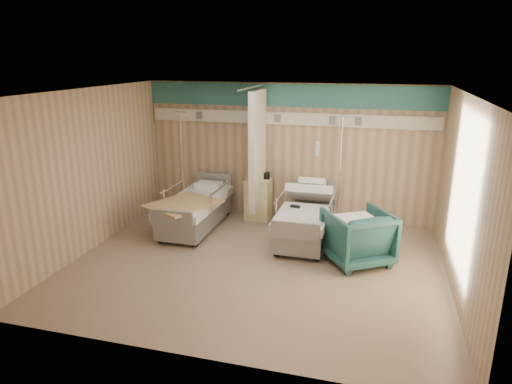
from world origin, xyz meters
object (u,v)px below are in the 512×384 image
at_px(iv_stand_right, 338,203).
at_px(bed_left, 195,213).
at_px(bedside_cabinet, 258,199).
at_px(bed_right, 305,223).
at_px(visitor_armchair, 357,237).
at_px(iv_stand_left, 184,194).

bearing_deg(iv_stand_right, bed_left, -160.05).
bearing_deg(bedside_cabinet, bed_left, -139.40).
height_order(bed_left, iv_stand_right, iv_stand_right).
bearing_deg(bed_left, bed_right, 0.00).
distance_m(visitor_armchair, iv_stand_right, 1.80).
relative_size(bed_right, bed_left, 1.00).
bearing_deg(visitor_armchair, iv_stand_right, -107.46).
relative_size(visitor_armchair, iv_stand_right, 0.45).
bearing_deg(bed_right, iv_stand_right, 62.97).
relative_size(bed_right, visitor_armchair, 2.18).
xyz_separation_m(bed_left, visitor_armchair, (3.19, -0.75, 0.14)).
distance_m(bed_right, bedside_cabinet, 1.46).
xyz_separation_m(bed_left, bedside_cabinet, (1.05, 0.90, 0.11)).
bearing_deg(visitor_armchair, bed_left, -46.41).
bearing_deg(iv_stand_right, bedside_cabinet, -177.22).
bearing_deg(iv_stand_right, visitor_armchair, -74.29).
relative_size(visitor_armchair, iv_stand_left, 0.45).
xyz_separation_m(bed_right, iv_stand_right, (0.50, 0.98, 0.14)).
bearing_deg(iv_stand_left, bedside_cabinet, 6.07).
bearing_deg(bedside_cabinet, bed_right, -38.05).
distance_m(bed_left, iv_stand_right, 2.88).
bearing_deg(bedside_cabinet, iv_stand_left, -173.93).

